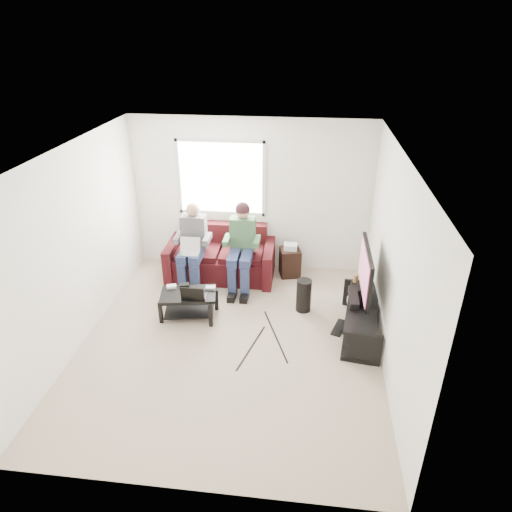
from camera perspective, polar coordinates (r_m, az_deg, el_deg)
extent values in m
plane|color=#BBAA92|center=(6.37, -3.20, -10.60)|extent=(4.50, 4.50, 0.00)
plane|color=white|center=(5.20, -3.95, 12.63)|extent=(4.50, 4.50, 0.00)
plane|color=white|center=(7.71, -0.63, 7.52)|extent=(4.50, 0.00, 4.50)
plane|color=white|center=(3.87, -9.51, -15.65)|extent=(4.50, 0.00, 4.50)
plane|color=white|center=(6.32, -21.70, 0.82)|extent=(0.00, 4.50, 4.50)
plane|color=white|center=(5.69, 16.72, -1.27)|extent=(0.00, 4.50, 4.50)
cube|color=white|center=(7.68, -4.40, 9.72)|extent=(1.40, 0.01, 1.20)
cube|color=silver|center=(7.67, -4.42, 9.70)|extent=(1.48, 0.04, 1.28)
cube|color=#411011|center=(7.79, -4.40, -1.14)|extent=(1.50, 0.81, 0.42)
cube|color=#411011|center=(7.91, -4.04, 2.74)|extent=(1.49, 0.22, 0.43)
cube|color=#411011|center=(7.94, -10.24, -0.22)|extent=(0.16, 0.90, 0.60)
cube|color=#411011|center=(7.65, 1.61, -0.90)|extent=(0.16, 0.90, 0.60)
cube|color=#411011|center=(7.73, -7.17, 0.63)|extent=(0.70, 0.68, 0.10)
cube|color=#411011|center=(7.60, -1.78, 0.34)|extent=(0.70, 0.68, 0.10)
cube|color=navy|center=(7.36, -8.96, 0.09)|extent=(0.16, 0.45, 0.14)
cube|color=navy|center=(7.31, -7.45, 0.01)|extent=(0.16, 0.45, 0.14)
cube|color=navy|center=(7.36, -9.14, -2.84)|extent=(0.13, 0.13, 0.52)
cube|color=navy|center=(7.31, -7.63, -2.95)|extent=(0.13, 0.13, 0.52)
cube|color=slate|center=(7.49, -7.74, 3.08)|extent=(0.40, 0.22, 0.55)
sphere|color=tan|center=(7.37, -7.88, 5.77)|extent=(0.22, 0.22, 0.22)
cube|color=navy|center=(7.19, -2.80, -0.25)|extent=(0.16, 0.45, 0.14)
cube|color=navy|center=(7.16, -1.22, -0.34)|extent=(0.16, 0.45, 0.14)
cube|color=navy|center=(7.19, -2.98, -3.25)|extent=(0.13, 0.13, 0.52)
cube|color=navy|center=(7.16, -1.40, -3.35)|extent=(0.13, 0.13, 0.52)
cube|color=#505252|center=(7.34, -1.67, 2.81)|extent=(0.40, 0.22, 0.55)
sphere|color=tan|center=(7.22, -1.68, 5.55)|extent=(0.22, 0.22, 0.22)
sphere|color=#32191C|center=(7.20, -1.69, 5.84)|extent=(0.23, 0.23, 0.23)
cube|color=black|center=(6.72, -8.47, -4.80)|extent=(0.87, 0.62, 0.05)
cube|color=black|center=(6.88, -8.31, -6.80)|extent=(0.77, 0.52, 0.02)
cube|color=black|center=(6.76, -11.83, -6.93)|extent=(0.05, 0.05, 0.35)
cube|color=black|center=(6.58, -5.70, -7.47)|extent=(0.05, 0.05, 0.35)
cube|color=black|center=(7.10, -10.81, -5.03)|extent=(0.05, 0.05, 0.35)
cube|color=black|center=(6.92, -4.97, -5.48)|extent=(0.05, 0.05, 0.35)
cube|color=silver|center=(6.87, -10.51, -3.78)|extent=(0.16, 0.13, 0.04)
cube|color=black|center=(6.87, -8.93, -3.63)|extent=(0.16, 0.13, 0.04)
cube|color=gray|center=(6.76, -5.71, -3.99)|extent=(0.15, 0.11, 0.04)
cube|color=black|center=(6.44, 13.15, -6.15)|extent=(0.60, 1.41, 0.04)
cube|color=black|center=(6.56, 12.96, -7.67)|extent=(0.55, 1.34, 0.03)
cube|color=black|center=(6.67, 12.78, -9.06)|extent=(0.60, 1.41, 0.06)
cube|color=black|center=(6.03, 13.49, -11.26)|extent=(0.41, 0.10, 0.46)
cube|color=black|center=(7.11, 12.52, -4.62)|extent=(0.41, 0.10, 0.46)
cube|color=black|center=(6.51, 13.11, -5.38)|extent=(0.12, 0.40, 0.04)
cube|color=black|center=(6.46, 13.18, -4.78)|extent=(0.06, 0.06, 0.12)
cube|color=black|center=(6.27, 13.55, -1.80)|extent=(0.05, 1.10, 0.65)
cube|color=#E13580|center=(6.27, 13.28, -1.78)|extent=(0.01, 1.01, 0.58)
cube|color=black|center=(6.48, 12.08, -5.11)|extent=(0.12, 0.50, 0.10)
cylinder|color=#986C41|center=(6.93, 12.36, -2.73)|extent=(0.08, 0.08, 0.12)
cube|color=silver|center=(6.21, 13.31, -9.43)|extent=(0.30, 0.22, 0.06)
cube|color=gray|center=(6.78, 12.80, -5.84)|extent=(0.34, 0.26, 0.08)
cube|color=black|center=(6.49, 13.04, -7.56)|extent=(0.38, 0.30, 0.07)
cylinder|color=black|center=(6.89, 5.98, -4.92)|extent=(0.22, 0.22, 0.51)
cube|color=black|center=(6.70, 10.34, -8.79)|extent=(0.26, 0.43, 0.02)
cube|color=black|center=(7.81, 4.26, -0.78)|extent=(0.33, 0.33, 0.49)
cube|color=silver|center=(7.67, 4.34, 1.16)|extent=(0.22, 0.18, 0.10)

